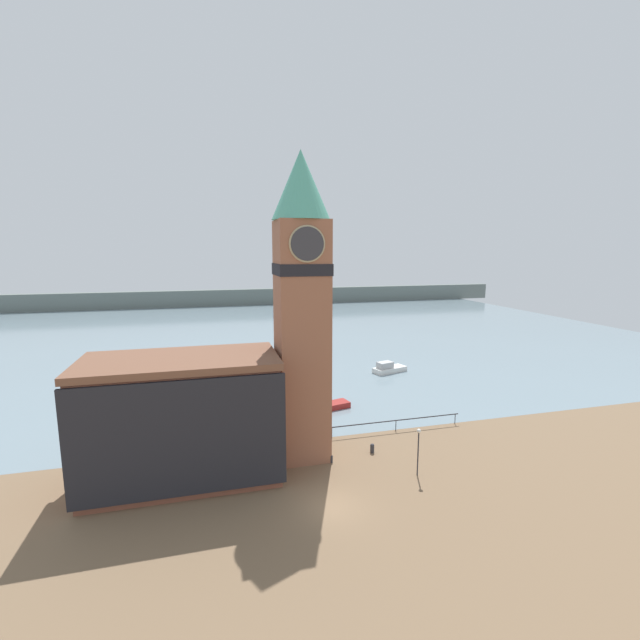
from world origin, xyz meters
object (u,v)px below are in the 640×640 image
(lamp_post, at_px, (418,443))
(boat_near, at_px, (319,405))
(clock_tower, at_px, (302,301))
(mooring_bollard_near, at_px, (331,458))
(boat_far, at_px, (388,368))
(pier_building, at_px, (183,418))
(mooring_bollard_far, at_px, (372,448))

(lamp_post, bearing_deg, boat_near, 105.00)
(clock_tower, xyz_separation_m, mooring_bollard_near, (1.95, -1.89, -12.66))
(clock_tower, distance_m, boat_far, 29.83)
(pier_building, xyz_separation_m, lamp_post, (17.11, -4.28, -2.03))
(pier_building, relative_size, boat_near, 2.18)
(boat_near, distance_m, mooring_bollard_near, 11.36)
(mooring_bollard_near, height_order, lamp_post, lamp_post)
(boat_near, height_order, boat_far, boat_near)
(mooring_bollard_near, distance_m, lamp_post, 7.20)
(pier_building, distance_m, boat_far, 34.78)
(mooring_bollard_far, bearing_deg, clock_tower, 169.19)
(lamp_post, bearing_deg, clock_tower, 144.81)
(boat_far, distance_m, mooring_bollard_near, 27.49)
(mooring_bollard_far, bearing_deg, boat_near, 100.90)
(pier_building, relative_size, mooring_bollard_far, 17.63)
(clock_tower, height_order, mooring_bollard_far, clock_tower)
(clock_tower, xyz_separation_m, boat_far, (17.05, 21.08, -12.45))
(boat_near, distance_m, boat_far, 17.72)
(boat_near, relative_size, lamp_post, 1.73)
(pier_building, bearing_deg, boat_far, 40.15)
(boat_far, xyz_separation_m, lamp_post, (-9.29, -26.55, 2.07))
(mooring_bollard_near, bearing_deg, pier_building, 176.46)
(boat_near, xyz_separation_m, boat_far, (13.25, 11.77, -0.06))
(boat_near, xyz_separation_m, mooring_bollard_far, (2.01, -10.42, -0.20))
(pier_building, height_order, lamp_post, pier_building)
(boat_far, bearing_deg, boat_near, -154.80)
(clock_tower, height_order, mooring_bollard_near, clock_tower)
(mooring_bollard_far, bearing_deg, boat_far, 63.13)
(mooring_bollard_near, bearing_deg, clock_tower, 135.94)
(boat_near, height_order, lamp_post, lamp_post)
(mooring_bollard_far, bearing_deg, pier_building, -179.69)
(boat_near, relative_size, mooring_bollard_far, 8.08)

